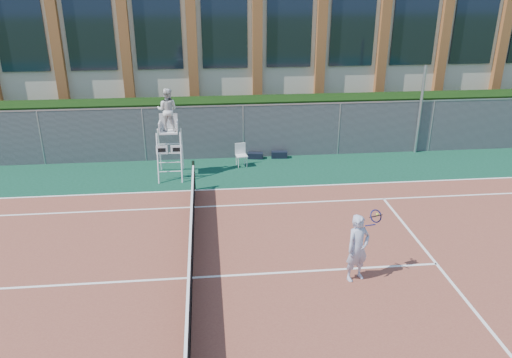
{
  "coord_description": "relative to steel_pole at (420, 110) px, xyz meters",
  "views": [
    {
      "loc": [
        0.53,
        -10.73,
        7.09
      ],
      "look_at": [
        1.93,
        3.0,
        1.41
      ],
      "focal_mm": 35.0,
      "sensor_mm": 36.0,
      "label": 1
    }
  ],
  "objects": [
    {
      "name": "plastic_chair",
      "position": [
        -7.55,
        -0.84,
        -1.31
      ],
      "size": [
        0.49,
        0.49,
        0.91
      ],
      "color": "silver",
      "rests_on": "apron"
    },
    {
      "name": "apron",
      "position": [
        -9.37,
        -7.7,
        -1.85
      ],
      "size": [
        36.0,
        20.0,
        0.01
      ],
      "primitive_type": "cube",
      "color": "#0C3723",
      "rests_on": "ground"
    },
    {
      "name": "fence",
      "position": [
        -9.37,
        0.1,
        -0.75
      ],
      "size": [
        40.0,
        0.06,
        2.2
      ],
      "primitive_type": null,
      "color": "#595E60",
      "rests_on": "ground"
    },
    {
      "name": "sports_bag_near",
      "position": [
        -5.9,
        -0.12,
        -1.7
      ],
      "size": [
        0.67,
        0.32,
        0.28
      ],
      "primitive_type": "cube",
      "rotation": [
        0.0,
        0.0,
        -0.09
      ],
      "color": "black",
      "rests_on": "apron"
    },
    {
      "name": "ground",
      "position": [
        -9.37,
        -8.7,
        -1.85
      ],
      "size": [
        120.0,
        120.0,
        0.0
      ],
      "primitive_type": "plane",
      "color": "#233814"
    },
    {
      "name": "building",
      "position": [
        -9.37,
        9.25,
        2.29
      ],
      "size": [
        45.0,
        10.6,
        8.22
      ],
      "color": "beige",
      "rests_on": "ground"
    },
    {
      "name": "hedge",
      "position": [
        -9.37,
        1.3,
        -0.75
      ],
      "size": [
        40.0,
        1.4,
        2.2
      ],
      "primitive_type": "cube",
      "color": "black",
      "rests_on": "ground"
    },
    {
      "name": "tennis_player",
      "position": [
        -5.29,
        -9.14,
        -0.94
      ],
      "size": [
        1.03,
        0.76,
        1.76
      ],
      "color": "#AAB2CC",
      "rests_on": "tennis_court"
    },
    {
      "name": "tennis_net",
      "position": [
        -9.37,
        -8.7,
        -1.31
      ],
      "size": [
        0.1,
        11.3,
        1.1
      ],
      "color": "black",
      "rests_on": "ground"
    },
    {
      "name": "steel_pole",
      "position": [
        0.0,
        0.0,
        0.0
      ],
      "size": [
        0.12,
        0.12,
        3.7
      ],
      "primitive_type": "cylinder",
      "color": "#9EA0A5",
      "rests_on": "ground"
    },
    {
      "name": "sports_bag_far",
      "position": [
        -6.9,
        -0.1,
        -1.72
      ],
      "size": [
        0.65,
        0.37,
        0.24
      ],
      "primitive_type": "cube",
      "rotation": [
        0.0,
        0.0,
        -0.18
      ],
      "color": "black",
      "rests_on": "apron"
    },
    {
      "name": "umpire_chair",
      "position": [
        -10.24,
        -1.65,
        0.61
      ],
      "size": [
        0.94,
        1.45,
        3.37
      ],
      "color": "white",
      "rests_on": "ground"
    },
    {
      "name": "tennis_court",
      "position": [
        -9.37,
        -8.7,
        -1.83
      ],
      "size": [
        23.77,
        10.97,
        0.02
      ],
      "primitive_type": "cube",
      "color": "brown",
      "rests_on": "apron"
    }
  ]
}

